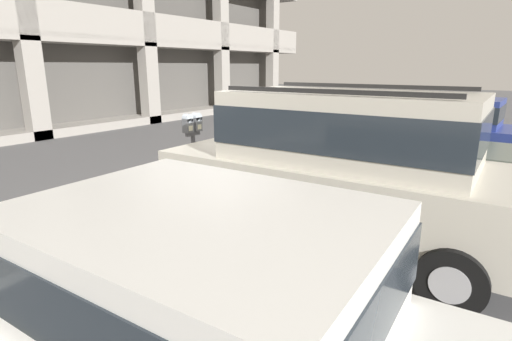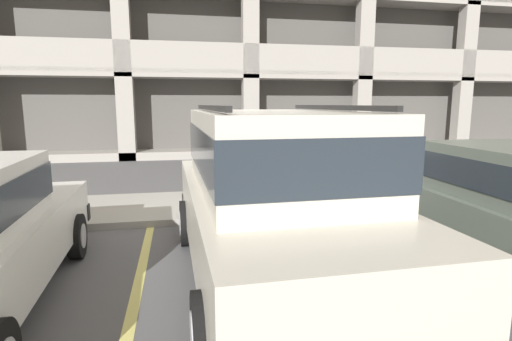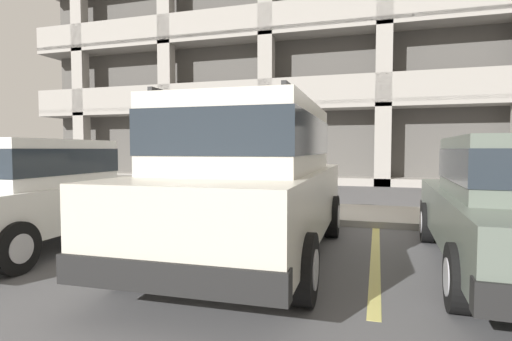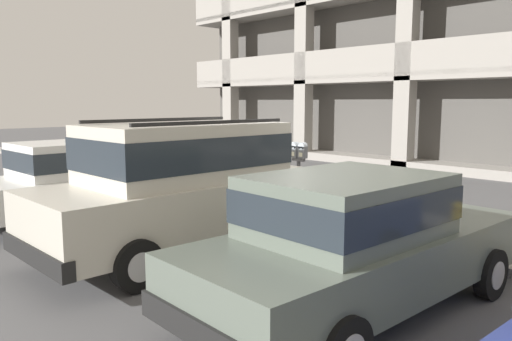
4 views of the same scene
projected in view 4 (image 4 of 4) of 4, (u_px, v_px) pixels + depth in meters
ground_plane at (287, 230)px, 9.20m from camera, size 80.00×80.00×0.10m
sidewalk at (332, 213)px, 10.06m from camera, size 40.00×2.20×0.12m
parking_stall_lines at (298, 263)px, 7.13m from camera, size 12.40×4.80×0.01m
silver_suv at (187, 182)px, 7.56m from camera, size 2.10×4.82×2.03m
red_sedan at (82, 178)px, 9.72m from camera, size 1.95×4.54×1.54m
dark_hatchback at (357, 239)px, 5.39m from camera, size 1.91×4.52×1.54m
parking_meter_near at (299, 162)px, 9.31m from camera, size 0.35×0.12×1.43m
parking_meter_far at (134, 146)px, 13.77m from camera, size 0.15×0.12×1.49m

